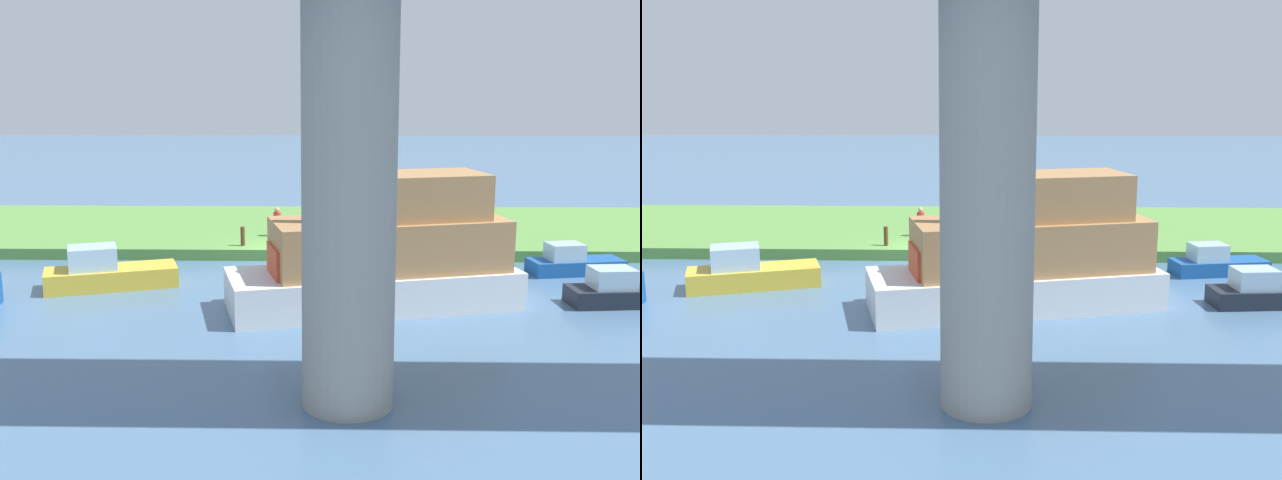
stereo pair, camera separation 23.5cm
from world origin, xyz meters
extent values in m
plane|color=#4C7093|center=(0.00, 0.00, 0.00)|extent=(160.00, 160.00, 0.00)
cube|color=#5B9342|center=(0.00, -6.00, 0.25)|extent=(80.00, 12.00, 0.50)
cylinder|color=#9E998E|center=(-2.87, 15.11, 5.09)|extent=(2.22, 2.22, 10.18)
cylinder|color=#2D334C|center=(0.26, -3.13, 0.78)|extent=(0.29, 0.29, 0.55)
cylinder|color=red|center=(0.26, -3.13, 1.35)|extent=(0.39, 0.39, 0.60)
sphere|color=tan|center=(0.26, -3.13, 1.77)|extent=(0.24, 0.24, 0.24)
cylinder|color=brown|center=(1.64, -0.88, 0.93)|extent=(0.20, 0.20, 0.87)
cube|color=white|center=(-3.85, 6.90, 0.67)|extent=(10.53, 5.71, 1.34)
cube|color=#B27F4C|center=(-4.39, 6.77, 2.23)|extent=(8.51, 4.89, 1.78)
cube|color=#B27F4C|center=(-5.15, 6.57, 3.90)|extent=(5.48, 3.69, 1.56)
cylinder|color=black|center=(-1.91, 7.40, 4.12)|extent=(0.56, 0.56, 2.00)
cube|color=#D84C2D|center=(-1.26, 7.56, 1.84)|extent=(2.22, 2.38, 1.00)
cube|color=gold|center=(6.06, 4.44, 0.38)|extent=(5.21, 3.21, 0.76)
cube|color=silver|center=(6.68, 4.65, 1.20)|extent=(2.12, 1.88, 0.87)
cube|color=#1E232D|center=(-12.81, 6.37, 0.31)|extent=(4.14, 1.79, 0.63)
cube|color=silver|center=(-12.28, 6.42, 0.98)|extent=(1.55, 1.27, 0.72)
cube|color=#195199|center=(-12.42, 1.90, 0.30)|extent=(4.02, 2.00, 0.60)
cube|color=silver|center=(-11.91, 1.99, 0.94)|extent=(1.55, 1.31, 0.68)
camera|label=1|loc=(-2.59, 32.58, 7.74)|focal=42.78mm
camera|label=2|loc=(-2.83, 32.57, 7.74)|focal=42.78mm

